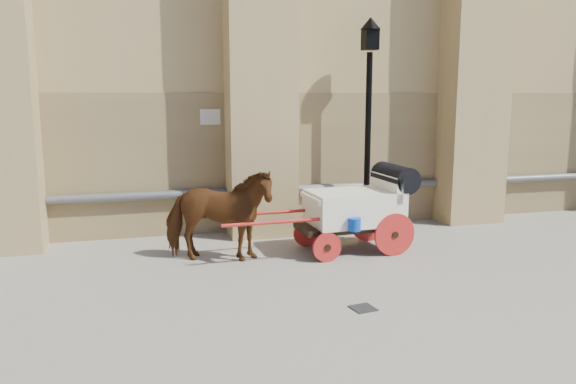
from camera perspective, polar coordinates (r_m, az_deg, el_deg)
name	(u,v)px	position (r m, az deg, el deg)	size (l,w,h in m)	color
ground	(372,284)	(9.12, 8.58, -9.18)	(90.00, 90.00, 0.00)	gray
horse	(218,215)	(10.05, -7.11, -2.38)	(0.91, 1.99, 1.68)	#603513
carriage	(360,205)	(10.78, 7.34, -1.33)	(3.77, 1.37, 1.63)	black
street_lamp	(368,120)	(12.20, 8.15, 7.30)	(0.43, 0.43, 4.55)	black
drain_grate_near	(363,308)	(8.09, 7.64, -11.62)	(0.32, 0.32, 0.01)	black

